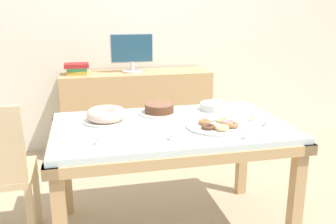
# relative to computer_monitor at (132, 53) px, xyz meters

# --- Properties ---
(wall_back) EXTENTS (8.00, 0.10, 2.60)m
(wall_back) POSITION_rel_computer_monitor_xyz_m (0.03, 0.30, 0.28)
(wall_back) COLOR silver
(wall_back) RESTS_ON ground
(dining_table) EXTENTS (1.47, 0.90, 0.74)m
(dining_table) POSITION_rel_computer_monitor_xyz_m (0.03, -1.48, -0.37)
(dining_table) COLOR silver
(dining_table) RESTS_ON ground
(sideboard) EXTENTS (1.47, 0.44, 0.83)m
(sideboard) POSITION_rel_computer_monitor_xyz_m (0.03, 0.00, -0.61)
(sideboard) COLOR tan
(sideboard) RESTS_ON ground
(computer_monitor) EXTENTS (0.42, 0.20, 0.38)m
(computer_monitor) POSITION_rel_computer_monitor_xyz_m (0.00, 0.00, 0.00)
(computer_monitor) COLOR silver
(computer_monitor) RESTS_ON sideboard
(book_stack) EXTENTS (0.23, 0.18, 0.10)m
(book_stack) POSITION_rel_computer_monitor_xyz_m (-0.53, 0.00, -0.14)
(book_stack) COLOR #B29933
(book_stack) RESTS_ON sideboard
(cake_chocolate_round) EXTENTS (0.28, 0.28, 0.07)m
(cake_chocolate_round) POSITION_rel_computer_monitor_xyz_m (0.01, -1.23, -0.25)
(cake_chocolate_round) COLOR silver
(cake_chocolate_round) RESTS_ON dining_table
(cake_golden_bundt) EXTENTS (0.29, 0.29, 0.09)m
(cake_golden_bundt) POSITION_rel_computer_monitor_xyz_m (-0.35, -1.33, -0.23)
(cake_golden_bundt) COLOR silver
(cake_golden_bundt) RESTS_ON dining_table
(pastry_platter) EXTENTS (0.38, 0.38, 0.04)m
(pastry_platter) POSITION_rel_computer_monitor_xyz_m (0.30, -1.61, -0.26)
(pastry_platter) COLOR silver
(pastry_platter) RESTS_ON dining_table
(plate_stack) EXTENTS (0.21, 0.21, 0.05)m
(plate_stack) POSITION_rel_computer_monitor_xyz_m (0.42, -1.22, -0.25)
(plate_stack) COLOR silver
(plate_stack) RESTS_ON dining_table
(tealight_left_edge) EXTENTS (0.04, 0.04, 0.04)m
(tealight_left_edge) POSITION_rel_computer_monitor_xyz_m (-0.03, -1.76, -0.27)
(tealight_left_edge) COLOR silver
(tealight_left_edge) RESTS_ON dining_table
(tealight_near_cakes) EXTENTS (0.04, 0.04, 0.04)m
(tealight_near_cakes) POSITION_rel_computer_monitor_xyz_m (0.37, -1.84, -0.27)
(tealight_near_cakes) COLOR silver
(tealight_near_cakes) RESTS_ON dining_table
(tealight_right_edge) EXTENTS (0.04, 0.04, 0.04)m
(tealight_right_edge) POSITION_rel_computer_monitor_xyz_m (0.60, -1.64, -0.27)
(tealight_right_edge) COLOR silver
(tealight_right_edge) RESTS_ON dining_table
(tealight_centre) EXTENTS (0.04, 0.04, 0.04)m
(tealight_centre) POSITION_rel_computer_monitor_xyz_m (-0.43, -1.74, -0.27)
(tealight_centre) COLOR silver
(tealight_centre) RESTS_ON dining_table
(tealight_near_front) EXTENTS (0.04, 0.04, 0.04)m
(tealight_near_front) POSITION_rel_computer_monitor_xyz_m (0.56, -1.54, -0.27)
(tealight_near_front) COLOR silver
(tealight_near_front) RESTS_ON dining_table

